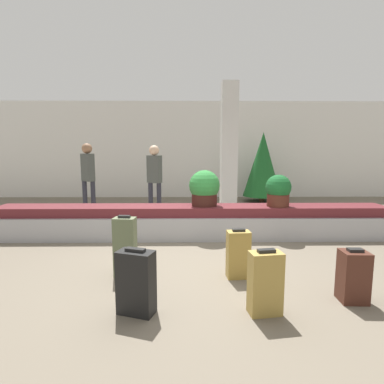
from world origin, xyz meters
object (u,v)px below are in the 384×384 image
at_px(potted_plant_1, 278,191).
at_px(decorated_tree, 263,164).
at_px(traveler_1, 154,174).
at_px(suitcase_0, 353,276).
at_px(pillar, 229,149).
at_px(traveler_0, 88,172).
at_px(suitcase_1, 238,254).
at_px(potted_plant_0, 204,188).
at_px(suitcase_4, 265,283).
at_px(suitcase_2, 136,282).
at_px(suitcase_3, 125,247).

relative_size(potted_plant_1, decorated_tree, 0.27).
bearing_deg(traveler_1, suitcase_0, -31.42).
relative_size(pillar, traveler_1, 1.90).
bearing_deg(traveler_0, suitcase_0, 172.63).
xyz_separation_m(suitcase_1, potted_plant_0, (-0.32, 1.82, 0.59)).
relative_size(potted_plant_1, traveler_0, 0.33).
distance_m(potted_plant_0, potted_plant_1, 1.31).
relative_size(pillar, potted_plant_0, 4.99).
xyz_separation_m(potted_plant_1, decorated_tree, (0.68, 3.93, 0.30)).
distance_m(suitcase_0, suitcase_4, 0.99).
height_order(potted_plant_1, traveler_1, traveler_1).
height_order(suitcase_4, potted_plant_1, potted_plant_1).
relative_size(potted_plant_0, decorated_tree, 0.30).
relative_size(suitcase_1, potted_plant_0, 0.95).
distance_m(pillar, suitcase_2, 5.13).
xyz_separation_m(suitcase_4, traveler_0, (-3.14, 4.54, 0.74)).
xyz_separation_m(suitcase_1, traveler_0, (-3.02, 3.70, 0.75)).
bearing_deg(suitcase_0, traveler_1, 123.21).
bearing_deg(suitcase_2, suitcase_0, 23.71).
bearing_deg(traveler_1, potted_plant_0, -30.15).
relative_size(suitcase_2, potted_plant_0, 1.00).
xyz_separation_m(suitcase_3, potted_plant_1, (2.37, 1.67, 0.48)).
distance_m(pillar, decorated_tree, 2.21).
distance_m(suitcase_0, suitcase_3, 2.56).
bearing_deg(suitcase_4, traveler_1, 101.02).
height_order(pillar, suitcase_4, pillar).
bearing_deg(decorated_tree, traveler_0, -157.30).
bearing_deg(traveler_1, pillar, 39.35).
relative_size(pillar, suitcase_2, 5.00).
height_order(pillar, traveler_1, pillar).
height_order(suitcase_1, traveler_1, traveler_1).
height_order(pillar, suitcase_1, pillar).
bearing_deg(suitcase_0, traveler_0, 135.87).
height_order(suitcase_1, decorated_tree, decorated_tree).
distance_m(potted_plant_0, traveler_1, 2.05).
bearing_deg(suitcase_1, suitcase_0, -33.64).
height_order(suitcase_3, traveler_0, traveler_0).
height_order(suitcase_2, traveler_0, traveler_0).
bearing_deg(suitcase_4, potted_plant_1, 63.14).
relative_size(suitcase_1, traveler_1, 0.36).
bearing_deg(suitcase_4, potted_plant_0, 91.18).
height_order(suitcase_0, suitcase_2, suitcase_2).
bearing_deg(suitcase_1, potted_plant_1, 56.09).
distance_m(suitcase_3, traveler_1, 3.55).
bearing_deg(decorated_tree, pillar, -126.21).
height_order(suitcase_2, suitcase_4, suitcase_2).
xyz_separation_m(pillar, decorated_tree, (1.28, 1.75, -0.45)).
distance_m(suitcase_2, suitcase_4, 1.22).
bearing_deg(traveler_1, suitcase_2, -58.30).
height_order(traveler_1, decorated_tree, decorated_tree).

